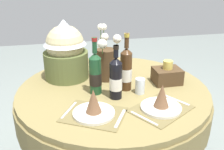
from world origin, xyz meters
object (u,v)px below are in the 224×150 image
at_px(place_setting_left, 94,108).
at_px(tumbler_near_left, 140,86).
at_px(place_setting_right, 161,102).
at_px(wine_bottle_left, 116,78).
at_px(wine_bottle_centre, 126,69).
at_px(gift_tub_back_left, 65,48).
at_px(flower_vase, 106,59).
at_px(dining_table, 113,105).
at_px(woven_basket_side_right, 167,75).
at_px(wine_bottle_rear, 95,73).

relative_size(place_setting_left, tumbler_near_left, 4.08).
bearing_deg(place_setting_right, place_setting_left, 176.90).
distance_m(place_setting_right, wine_bottle_left, 0.32).
bearing_deg(wine_bottle_centre, gift_tub_back_left, 142.23).
relative_size(wine_bottle_left, gift_tub_back_left, 0.79).
xyz_separation_m(flower_vase, gift_tub_back_left, (-0.28, 0.09, 0.07)).
distance_m(dining_table, place_setting_right, 0.45).
xyz_separation_m(place_setting_left, place_setting_right, (0.40, -0.02, 0.00)).
height_order(place_setting_right, tumbler_near_left, place_setting_right).
height_order(dining_table, tumbler_near_left, tumbler_near_left).
bearing_deg(flower_vase, wine_bottle_left, -89.53).
height_order(place_setting_left, tumbler_near_left, place_setting_left).
xyz_separation_m(wine_bottle_centre, woven_basket_side_right, (0.32, 0.04, -0.09)).
relative_size(wine_bottle_rear, tumbler_near_left, 3.65).
bearing_deg(wine_bottle_centre, wine_bottle_rear, -176.19).
bearing_deg(dining_table, place_setting_left, -119.26).
bearing_deg(wine_bottle_left, wine_bottle_rear, 141.34).
height_order(place_setting_left, gift_tub_back_left, gift_tub_back_left).
relative_size(place_setting_left, wine_bottle_centre, 1.09).
relative_size(wine_bottle_left, wine_bottle_rear, 0.92).
height_order(place_setting_right, flower_vase, flower_vase).
relative_size(wine_bottle_centre, wine_bottle_rear, 1.03).
height_order(place_setting_right, wine_bottle_left, wine_bottle_left).
bearing_deg(flower_vase, gift_tub_back_left, 161.85).
bearing_deg(flower_vase, wine_bottle_centre, -64.30).
distance_m(wine_bottle_centre, gift_tub_back_left, 0.49).
distance_m(tumbler_near_left, woven_basket_side_right, 0.27).
relative_size(place_setting_left, flower_vase, 1.04).
xyz_separation_m(dining_table, wine_bottle_left, (-0.02, -0.15, 0.28)).
height_order(flower_vase, woven_basket_side_right, flower_vase).
distance_m(flower_vase, wine_bottle_centre, 0.22).
bearing_deg(gift_tub_back_left, wine_bottle_centre, -37.77).
relative_size(flower_vase, wine_bottle_left, 1.17).
height_order(wine_bottle_centre, gift_tub_back_left, gift_tub_back_left).
bearing_deg(flower_vase, wine_bottle_rear, -117.53).
distance_m(gift_tub_back_left, woven_basket_side_right, 0.76).
distance_m(wine_bottle_centre, tumbler_near_left, 0.15).
xyz_separation_m(dining_table, tumbler_near_left, (0.16, -0.12, 0.19)).
height_order(wine_bottle_rear, woven_basket_side_right, wine_bottle_rear).
bearing_deg(place_setting_left, dining_table, 60.74).
relative_size(place_setting_right, wine_bottle_centre, 1.09).
height_order(gift_tub_back_left, woven_basket_side_right, gift_tub_back_left).
bearing_deg(wine_bottle_rear, dining_table, 23.98).
xyz_separation_m(place_setting_left, gift_tub_back_left, (-0.12, 0.58, 0.18)).
relative_size(flower_vase, wine_bottle_rear, 1.07).
height_order(flower_vase, wine_bottle_centre, flower_vase).
bearing_deg(woven_basket_side_right, dining_table, 179.04).
relative_size(place_setting_left, wine_bottle_left, 1.22).
relative_size(flower_vase, tumbler_near_left, 3.91).
xyz_separation_m(wine_bottle_centre, gift_tub_back_left, (-0.38, 0.29, 0.08)).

